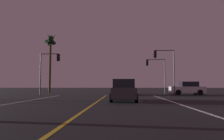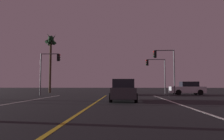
{
  "view_description": "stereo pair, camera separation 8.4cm",
  "coord_description": "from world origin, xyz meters",
  "px_view_note": "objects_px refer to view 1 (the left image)",
  "views": [
    {
      "loc": [
        1.82,
        0.87,
        1.25
      ],
      "look_at": [
        0.77,
        24.46,
        2.95
      ],
      "focal_mm": 33.57,
      "sensor_mm": 36.0,
      "label": 1
    },
    {
      "loc": [
        1.91,
        0.87,
        1.25
      ],
      "look_at": [
        0.77,
        24.46,
        2.95
      ],
      "focal_mm": 33.57,
      "sensor_mm": 36.0,
      "label": 2
    }
  ],
  "objects_px": {
    "traffic_light_far_right": "(155,68)",
    "street_lamp_right_near": "(224,9)",
    "car_lead_same_lane": "(124,91)",
    "traffic_light_near_left": "(50,64)",
    "car_crossing_side": "(187,88)",
    "traffic_light_near_right": "(164,62)",
    "car_ahead_far": "(126,88)",
    "palm_tree_left_far": "(51,45)"
  },
  "relations": [
    {
      "from": "traffic_light_near_right",
      "to": "traffic_light_far_right",
      "type": "bearing_deg",
      "value": -87.97
    },
    {
      "from": "traffic_light_near_right",
      "to": "street_lamp_right_near",
      "type": "height_order",
      "value": "street_lamp_right_near"
    },
    {
      "from": "car_crossing_side",
      "to": "traffic_light_near_left",
      "type": "xyz_separation_m",
      "value": [
        -17.43,
        -2.21,
        3.01
      ]
    },
    {
      "from": "traffic_light_near_right",
      "to": "traffic_light_near_left",
      "type": "relative_size",
      "value": 1.06
    },
    {
      "from": "car_ahead_far",
      "to": "traffic_light_near_right",
      "type": "bearing_deg",
      "value": -107.46
    },
    {
      "from": "car_lead_same_lane",
      "to": "street_lamp_right_near",
      "type": "distance_m",
      "value": 8.73
    },
    {
      "from": "car_lead_same_lane",
      "to": "traffic_light_near_right",
      "type": "relative_size",
      "value": 0.78
    },
    {
      "from": "car_crossing_side",
      "to": "traffic_light_near_right",
      "type": "bearing_deg",
      "value": 33.18
    },
    {
      "from": "traffic_light_far_right",
      "to": "street_lamp_right_near",
      "type": "xyz_separation_m",
      "value": [
        0.44,
        -19.94,
        1.46
      ]
    },
    {
      "from": "car_crossing_side",
      "to": "traffic_light_far_right",
      "type": "distance_m",
      "value": 5.68
    },
    {
      "from": "traffic_light_near_right",
      "to": "street_lamp_right_near",
      "type": "xyz_separation_m",
      "value": [
        0.25,
        -14.44,
        1.17
      ]
    },
    {
      "from": "car_lead_same_lane",
      "to": "traffic_light_near_left",
      "type": "height_order",
      "value": "traffic_light_near_left"
    },
    {
      "from": "car_crossing_side",
      "to": "traffic_light_far_right",
      "type": "xyz_separation_m",
      "value": [
        -3.57,
        3.29,
        2.95
      ]
    },
    {
      "from": "car_ahead_far",
      "to": "car_lead_same_lane",
      "type": "distance_m",
      "value": 10.52
    },
    {
      "from": "traffic_light_near_left",
      "to": "traffic_light_near_right",
      "type": "bearing_deg",
      "value": 0.0
    },
    {
      "from": "car_ahead_far",
      "to": "traffic_light_near_right",
      "type": "xyz_separation_m",
      "value": [
        4.61,
        -1.45,
        3.24
      ]
    },
    {
      "from": "street_lamp_right_near",
      "to": "traffic_light_near_left",
      "type": "bearing_deg",
      "value": -45.3
    },
    {
      "from": "traffic_light_near_left",
      "to": "palm_tree_left_far",
      "type": "bearing_deg",
      "value": 108.98
    },
    {
      "from": "traffic_light_near_right",
      "to": "street_lamp_right_near",
      "type": "bearing_deg",
      "value": 90.98
    },
    {
      "from": "car_lead_same_lane",
      "to": "traffic_light_near_left",
      "type": "distance_m",
      "value": 13.13
    },
    {
      "from": "traffic_light_far_right",
      "to": "street_lamp_right_near",
      "type": "bearing_deg",
      "value": 91.27
    },
    {
      "from": "car_crossing_side",
      "to": "car_lead_same_lane",
      "type": "distance_m",
      "value": 14.06
    },
    {
      "from": "car_ahead_far",
      "to": "street_lamp_right_near",
      "type": "bearing_deg",
      "value": -163.0
    },
    {
      "from": "car_crossing_side",
      "to": "palm_tree_left_far",
      "type": "distance_m",
      "value": 22.27
    },
    {
      "from": "traffic_light_near_right",
      "to": "traffic_light_far_right",
      "type": "distance_m",
      "value": 5.51
    },
    {
      "from": "car_ahead_far",
      "to": "car_lead_same_lane",
      "type": "height_order",
      "value": "same"
    },
    {
      "from": "car_lead_same_lane",
      "to": "palm_tree_left_far",
      "type": "distance_m",
      "value": 22.11
    },
    {
      "from": "palm_tree_left_far",
      "to": "car_crossing_side",
      "type": "bearing_deg",
      "value": -16.58
    },
    {
      "from": "car_ahead_far",
      "to": "traffic_light_far_right",
      "type": "height_order",
      "value": "traffic_light_far_right"
    },
    {
      "from": "car_ahead_far",
      "to": "street_lamp_right_near",
      "type": "distance_m",
      "value": 17.19
    },
    {
      "from": "car_ahead_far",
      "to": "traffic_light_far_right",
      "type": "relative_size",
      "value": 0.85
    },
    {
      "from": "car_lead_same_lane",
      "to": "street_lamp_right_near",
      "type": "relative_size",
      "value": 0.52
    },
    {
      "from": "car_lead_same_lane",
      "to": "street_lamp_right_near",
      "type": "bearing_deg",
      "value": -135.55
    },
    {
      "from": "traffic_light_near_left",
      "to": "palm_tree_left_far",
      "type": "xyz_separation_m",
      "value": [
        -2.83,
        8.24,
        4.0
      ]
    },
    {
      "from": "traffic_light_far_right",
      "to": "palm_tree_left_far",
      "type": "xyz_separation_m",
      "value": [
        -16.69,
        2.74,
        4.06
      ]
    },
    {
      "from": "car_crossing_side",
      "to": "traffic_light_near_right",
      "type": "xyz_separation_m",
      "value": [
        -3.38,
        -2.21,
        3.24
      ]
    },
    {
      "from": "car_ahead_far",
      "to": "traffic_light_far_right",
      "type": "distance_m",
      "value": 6.68
    },
    {
      "from": "palm_tree_left_far",
      "to": "traffic_light_near_left",
      "type": "bearing_deg",
      "value": -71.02
    },
    {
      "from": "car_crossing_side",
      "to": "traffic_light_far_right",
      "type": "bearing_deg",
      "value": -42.64
    },
    {
      "from": "street_lamp_right_near",
      "to": "car_crossing_side",
      "type": "bearing_deg",
      "value": -100.65
    },
    {
      "from": "car_crossing_side",
      "to": "car_lead_same_lane",
      "type": "xyz_separation_m",
      "value": [
        -8.41,
        -11.27,
        0.0
      ]
    },
    {
      "from": "traffic_light_far_right",
      "to": "car_lead_same_lane",
      "type": "bearing_deg",
      "value": 71.61
    }
  ]
}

